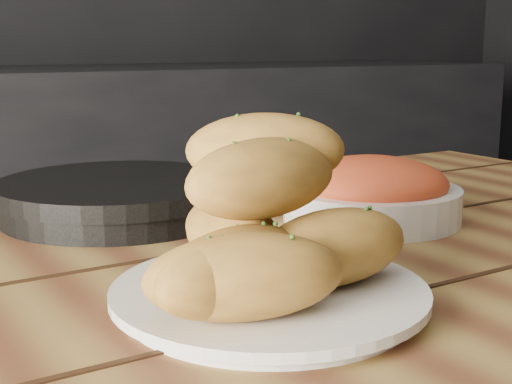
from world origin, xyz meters
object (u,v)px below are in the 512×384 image
Objects in this scene: plate at (269,296)px; skillet at (120,197)px; table at (224,384)px; bread_rolls at (263,226)px; bowl at (372,193)px.

skillet is (0.02, 0.36, 0.01)m from plate.
plate reaches higher than table.
bread_rolls is 0.60× the size of skillet.
bowl reaches higher than skillet.
skillet is (0.03, 0.36, -0.05)m from bread_rolls.
bowl is at bearing 34.34° from bread_rolls.
table is 0.31m from skillet.
plate is 0.62× the size of skillet.
bowl is at bearing 34.47° from plate.
plate is 1.20× the size of bowl.
skillet is 0.30m from bowl.
table is at bearing 85.24° from bread_rolls.
plate is at bearing 31.03° from bread_rolls.
bowl reaches higher than plate.
table is 3.80× the size of skillet.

